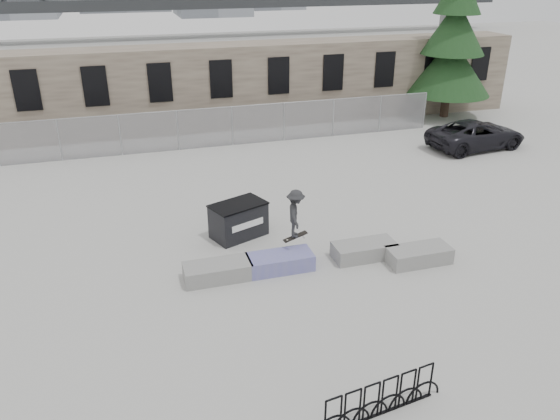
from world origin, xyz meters
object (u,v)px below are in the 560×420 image
(planter_center_left, at_px, (280,261))
(suv, at_px, (476,134))
(bike_rack, at_px, (380,399))
(skateboarder, at_px, (296,214))
(planter_offset, at_px, (419,254))
(planter_far_left, at_px, (218,271))
(dumpster, at_px, (239,220))
(spruce_tree, at_px, (454,37))
(planter_center_right, at_px, (364,250))

(planter_center_left, distance_m, suv, 15.48)
(bike_rack, distance_m, suv, 19.47)
(planter_center_left, bearing_deg, skateboarder, 36.29)
(planter_center_left, height_order, bike_rack, bike_rack)
(planter_offset, relative_size, bike_rack, 0.64)
(planter_far_left, relative_size, planter_center_left, 1.00)
(dumpster, bearing_deg, skateboarder, -78.49)
(suv, bearing_deg, spruce_tree, -23.89)
(planter_offset, height_order, dumpster, dumpster)
(dumpster, bearing_deg, planter_far_left, -137.27)
(planter_far_left, xyz_separation_m, planter_offset, (6.22, -0.84, 0.00))
(suv, height_order, skateboarder, skateboarder)
(planter_far_left, height_order, dumpster, dumpster)
(planter_center_right, xyz_separation_m, planter_offset, (1.51, -0.77, 0.00))
(suv, bearing_deg, planter_center_left, 117.58)
(planter_far_left, height_order, planter_center_right, same)
(spruce_tree, bearing_deg, planter_offset, -124.39)
(bike_rack, bearing_deg, planter_far_left, 109.49)
(planter_offset, bearing_deg, planter_far_left, 172.29)
(suv, bearing_deg, dumpster, 107.84)
(bike_rack, bearing_deg, dumpster, 96.48)
(planter_center_left, distance_m, planter_offset, 4.37)
(bike_rack, relative_size, spruce_tree, 0.27)
(planter_offset, height_order, suv, suv)
(dumpster, height_order, spruce_tree, spruce_tree)
(planter_far_left, relative_size, suv, 0.39)
(bike_rack, height_order, skateboarder, skateboarder)
(planter_far_left, xyz_separation_m, spruce_tree, (16.67, 14.41, 4.37))
(planter_center_right, height_order, skateboarder, skateboarder)
(skateboarder, bearing_deg, planter_far_left, 116.08)
(planter_center_right, distance_m, dumpster, 4.38)
(planter_center_right, height_order, planter_offset, same)
(skateboarder, bearing_deg, planter_center_left, 142.09)
(planter_center_left, xyz_separation_m, spruce_tree, (14.73, 14.41, 4.37))
(planter_center_right, relative_size, spruce_tree, 0.17)
(bike_rack, relative_size, suv, 0.61)
(planter_offset, relative_size, suv, 0.39)
(planter_far_left, xyz_separation_m, suv, (14.80, 8.59, 0.43))
(planter_far_left, bearing_deg, suv, 30.12)
(planter_center_right, xyz_separation_m, spruce_tree, (11.95, 14.49, 4.37))
(dumpster, bearing_deg, suv, 2.34)
(planter_offset, distance_m, skateboarder, 4.09)
(planter_center_left, relative_size, planter_center_right, 1.00)
(spruce_tree, xyz_separation_m, suv, (-1.86, -5.83, -3.94))
(bike_rack, bearing_deg, planter_center_right, 68.07)
(planter_center_left, bearing_deg, dumpster, 105.78)
(spruce_tree, bearing_deg, suv, -107.74)
(bike_rack, xyz_separation_m, spruce_tree, (14.45, 20.69, 4.21))
(planter_far_left, distance_m, planter_center_right, 4.72)
(skateboarder, bearing_deg, spruce_tree, -29.50)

